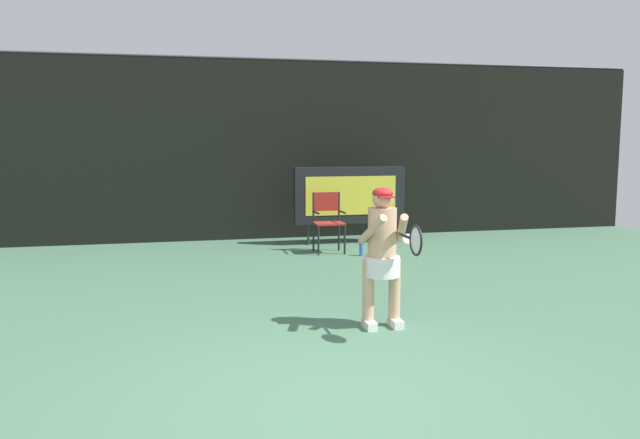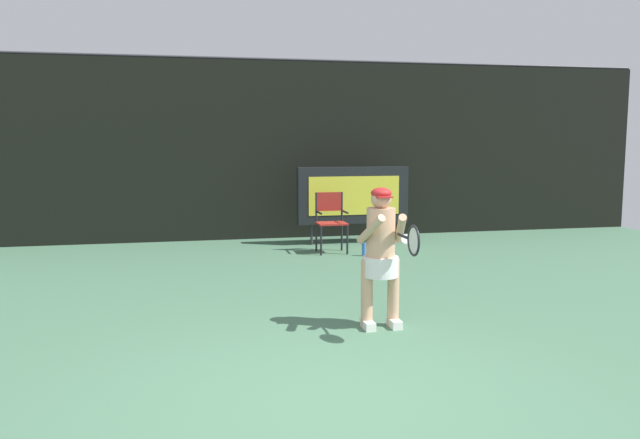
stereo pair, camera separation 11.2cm
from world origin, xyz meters
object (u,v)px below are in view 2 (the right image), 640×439
tennis_player (381,251)px  tennis_racket (413,240)px  umpire_chair (331,218)px  scoreboard (353,195)px  water_bottle (364,249)px

tennis_player → tennis_racket: bearing=-79.6°
tennis_player → umpire_chair: bearing=83.2°
scoreboard → water_bottle: 1.61m
scoreboard → tennis_racket: scoreboard is taller
scoreboard → water_bottle: size_ratio=8.30×
scoreboard → water_bottle: bearing=-97.2°
scoreboard → tennis_player: (-1.21, -5.57, -0.10)m
water_bottle → tennis_racket: 5.02m
umpire_chair → tennis_racket: size_ratio=1.79×
water_bottle → tennis_player: size_ratio=0.17×
water_bottle → tennis_racket: bearing=-100.8°
tennis_racket → scoreboard: bearing=95.3°
scoreboard → tennis_player: 5.70m
scoreboard → tennis_racket: (-1.09, -6.22, 0.11)m
scoreboard → water_bottle: scoreboard is taller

